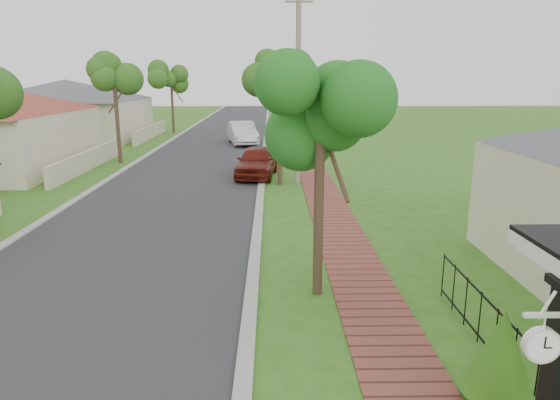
% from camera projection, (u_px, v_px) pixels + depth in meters
% --- Properties ---
extents(road, '(7.00, 120.00, 0.02)m').
position_uv_depth(road, '(194.00, 169.00, 26.55)').
color(road, '#28282B').
rests_on(road, ground).
extents(kerb_right, '(0.30, 120.00, 0.10)m').
position_uv_depth(kerb_right, '(263.00, 169.00, 26.61)').
color(kerb_right, '#9E9E99').
rests_on(kerb_right, ground).
extents(kerb_left, '(0.30, 120.00, 0.10)m').
position_uv_depth(kerb_left, '(126.00, 169.00, 26.49)').
color(kerb_left, '#9E9E99').
rests_on(kerb_left, ground).
extents(sidewalk, '(1.50, 120.00, 0.03)m').
position_uv_depth(sidewalk, '(311.00, 169.00, 26.65)').
color(sidewalk, brown).
rests_on(sidewalk, ground).
extents(porch_post, '(0.48, 0.48, 2.52)m').
position_uv_depth(porch_post, '(557.00, 387.00, 6.02)').
color(porch_post, black).
rests_on(porch_post, ground).
extents(picket_fence, '(0.03, 8.02, 1.00)m').
position_uv_depth(picket_fence, '(537.00, 381.00, 7.14)').
color(picket_fence, black).
rests_on(picket_fence, ground).
extents(street_trees, '(10.70, 37.65, 5.89)m').
position_uv_depth(street_trees, '(209.00, 81.00, 32.11)').
color(street_trees, '#382619').
rests_on(street_trees, ground).
extents(far_house_grey, '(15.56, 15.56, 4.60)m').
position_uv_depth(far_house_grey, '(68.00, 109.00, 39.38)').
color(far_house_grey, beige).
rests_on(far_house_grey, ground).
extents(parked_car_red, '(2.24, 4.51, 1.48)m').
position_uv_depth(parked_car_red, '(257.00, 162.00, 24.35)').
color(parked_car_red, '#5D170E').
rests_on(parked_car_red, ground).
extents(parked_car_white, '(2.63, 5.12, 1.61)m').
position_uv_depth(parked_car_white, '(242.00, 133.00, 36.20)').
color(parked_car_white, silver).
rests_on(parked_car_white, ground).
extents(near_tree, '(1.93, 1.93, 4.94)m').
position_uv_depth(near_tree, '(320.00, 118.00, 10.36)').
color(near_tree, '#382619').
rests_on(near_tree, ground).
extents(utility_pole, '(1.20, 0.24, 8.28)m').
position_uv_depth(utility_pole, '(298.00, 90.00, 22.02)').
color(utility_pole, gray).
rests_on(utility_pole, ground).
extents(station_clock, '(0.69, 0.13, 0.59)m').
position_uv_depth(station_clock, '(543.00, 342.00, 5.43)').
color(station_clock, white).
rests_on(station_clock, ground).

